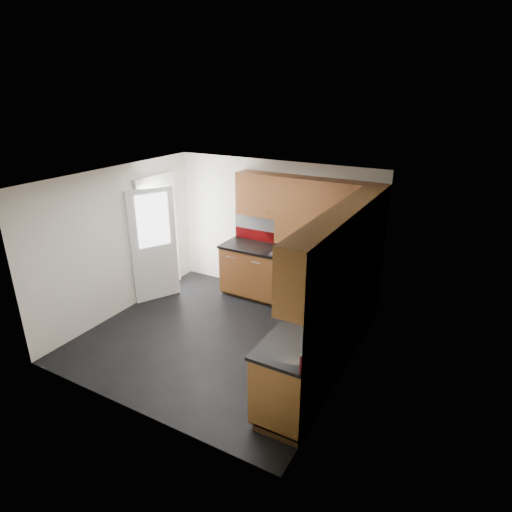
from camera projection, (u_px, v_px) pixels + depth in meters
The scene contains 14 objects.
room at pixel (217, 244), 5.90m from camera, with size 4.00×3.80×2.64m.
base_cabinets at pixel (305, 308), 6.40m from camera, with size 2.70×3.20×0.95m.
countertop at pixel (305, 279), 6.21m from camera, with size 2.72×3.22×0.04m.
backsplash at pixel (326, 258), 6.19m from camera, with size 2.70×3.20×0.54m.
upper_cabinets at pixel (322, 219), 5.86m from camera, with size 2.50×3.20×0.72m.
extractor_hood at pixel (295, 232), 7.11m from camera, with size 0.60×0.33×0.40m, color brown.
glass_cabinet at pixel (363, 216), 5.86m from camera, with size 0.32×0.80×0.66m.
back_door at pixel (157, 239), 7.49m from camera, with size 0.42×1.19×2.04m.
gas_hob at pixel (290, 253), 7.10m from camera, with size 0.56×0.49×0.04m.
utensil_pot at pixel (280, 243), 7.31m from camera, with size 0.11×0.11×0.40m.
toaster at pixel (347, 255), 6.80m from camera, with size 0.27×0.19×0.18m.
food_processor at pixel (334, 287), 5.63m from camera, with size 0.17×0.17×0.28m.
paper_towel at pixel (336, 292), 5.52m from camera, with size 0.11×0.11×0.23m, color white.
orange_cloth at pixel (353, 276), 6.24m from camera, with size 0.14×0.12×0.01m, color red.
Camera 1 is at (3.17, -4.59, 3.52)m, focal length 30.00 mm.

